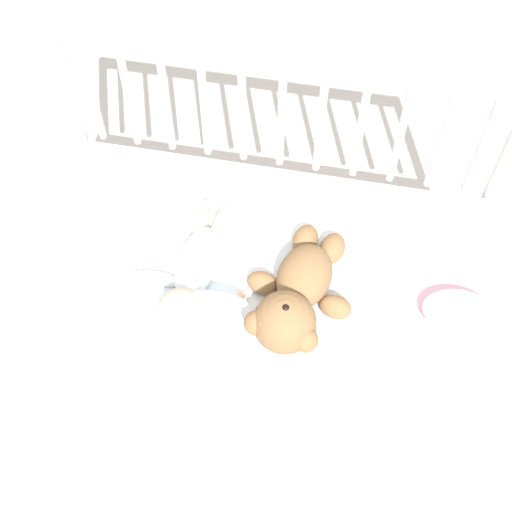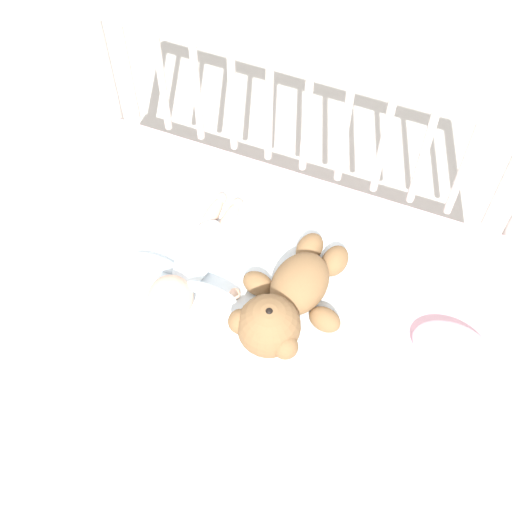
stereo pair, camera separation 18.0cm
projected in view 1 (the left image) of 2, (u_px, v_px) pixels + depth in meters
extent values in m
plane|color=silver|center=(257.00, 337.00, 2.24)|extent=(12.00, 12.00, 0.00)
cube|color=#EDB7C6|center=(257.00, 304.00, 2.05)|extent=(1.23, 0.65, 0.44)
cylinder|color=beige|center=(82.00, 138.00, 2.12)|extent=(0.04, 0.04, 0.84)
cylinder|color=beige|center=(488.00, 198.00, 2.01)|extent=(0.04, 0.04, 0.84)
cube|color=beige|center=(284.00, 62.00, 1.73)|extent=(1.19, 0.03, 0.04)
cylinder|color=beige|center=(92.00, 92.00, 1.95)|extent=(0.02, 0.02, 0.36)
cylinder|color=beige|center=(129.00, 97.00, 1.94)|extent=(0.02, 0.02, 0.36)
cylinder|color=beige|center=(166.00, 103.00, 1.92)|extent=(0.02, 0.02, 0.36)
cylinder|color=beige|center=(204.00, 108.00, 1.91)|extent=(0.02, 0.02, 0.36)
cylinder|color=beige|center=(243.00, 113.00, 1.90)|extent=(0.02, 0.02, 0.36)
cylinder|color=beige|center=(281.00, 119.00, 1.89)|extent=(0.02, 0.02, 0.36)
cylinder|color=beige|center=(320.00, 124.00, 1.88)|extent=(0.02, 0.02, 0.36)
cylinder|color=beige|center=(360.00, 130.00, 1.87)|extent=(0.02, 0.02, 0.36)
cylinder|color=beige|center=(400.00, 135.00, 1.86)|extent=(0.02, 0.02, 0.36)
cylinder|color=beige|center=(441.00, 141.00, 1.85)|extent=(0.02, 0.02, 0.36)
cylinder|color=beige|center=(482.00, 147.00, 1.84)|extent=(0.02, 0.02, 0.36)
cube|color=white|center=(247.00, 274.00, 1.84)|extent=(0.81, 0.54, 0.01)
ellipsoid|color=olive|center=(305.00, 276.00, 1.78)|extent=(0.17, 0.20, 0.11)
sphere|color=olive|center=(285.00, 322.00, 1.69)|extent=(0.15, 0.15, 0.15)
sphere|color=tan|center=(285.00, 314.00, 1.65)|extent=(0.06, 0.06, 0.06)
sphere|color=black|center=(286.00, 309.00, 1.63)|extent=(0.02, 0.02, 0.02)
sphere|color=olive|center=(306.00, 340.00, 1.66)|extent=(0.06, 0.06, 0.06)
sphere|color=olive|center=(256.00, 323.00, 1.68)|extent=(0.06, 0.06, 0.06)
ellipsoid|color=olive|center=(335.00, 307.00, 1.76)|extent=(0.09, 0.07, 0.06)
ellipsoid|color=olive|center=(263.00, 283.00, 1.80)|extent=(0.09, 0.07, 0.06)
ellipsoid|color=olive|center=(332.00, 249.00, 1.85)|extent=(0.08, 0.10, 0.06)
ellipsoid|color=olive|center=(305.00, 240.00, 1.86)|extent=(0.08, 0.10, 0.06)
ellipsoid|color=white|center=(197.00, 263.00, 1.82)|extent=(0.10, 0.23, 0.07)
sphere|color=beige|center=(180.00, 311.00, 1.72)|extent=(0.11, 0.11, 0.11)
ellipsoid|color=white|center=(220.00, 299.00, 1.72)|extent=(0.14, 0.04, 0.04)
ellipsoid|color=white|center=(158.00, 278.00, 1.82)|extent=(0.14, 0.04, 0.04)
sphere|color=beige|center=(241.00, 297.00, 1.79)|extent=(0.03, 0.03, 0.03)
sphere|color=beige|center=(142.00, 278.00, 1.82)|extent=(0.03, 0.03, 0.03)
ellipsoid|color=beige|center=(219.00, 228.00, 1.90)|extent=(0.04, 0.14, 0.04)
ellipsoid|color=beige|center=(201.00, 225.00, 1.91)|extent=(0.04, 0.14, 0.04)
sphere|color=beige|center=(225.00, 208.00, 1.94)|extent=(0.03, 0.03, 0.03)
sphere|color=beige|center=(207.00, 205.00, 1.94)|extent=(0.03, 0.03, 0.03)
ellipsoid|color=silver|center=(461.00, 312.00, 1.75)|extent=(0.19, 0.13, 0.06)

